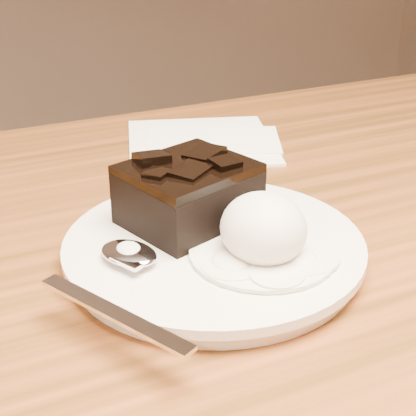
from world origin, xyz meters
name	(u,v)px	position (x,y,z in m)	size (l,w,h in m)	color
plate	(214,250)	(0.07, 0.03, 0.76)	(0.22, 0.22, 0.02)	silver
brownie	(188,197)	(0.07, 0.06, 0.79)	(0.09, 0.08, 0.04)	black
ice_cream_scoop	(263,229)	(0.09, -0.01, 0.79)	(0.06, 0.06, 0.05)	silver
melt_puddle	(262,253)	(0.09, -0.01, 0.77)	(0.10, 0.10, 0.00)	silver
spoon	(129,255)	(0.00, 0.02, 0.77)	(0.03, 0.18, 0.01)	silver
napkin	(201,140)	(0.17, 0.26, 0.75)	(0.16, 0.16, 0.01)	white
crumb_a	(212,261)	(0.05, 0.00, 0.77)	(0.01, 0.01, 0.00)	black
crumb_b	(179,243)	(0.04, 0.03, 0.77)	(0.01, 0.01, 0.00)	black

